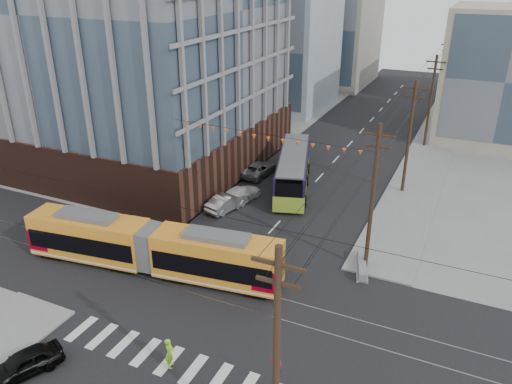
# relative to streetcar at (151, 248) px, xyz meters

# --- Properties ---
(ground) EXTENTS (160.00, 160.00, 0.00)m
(ground) POSITION_rel_streetcar_xyz_m (5.49, -4.27, -1.84)
(ground) COLOR slate
(office_building) EXTENTS (30.00, 25.00, 28.60)m
(office_building) POSITION_rel_streetcar_xyz_m (-16.51, 18.73, 12.46)
(office_building) COLOR #381E16
(office_building) RESTS_ON ground
(bg_bldg_nw_near) EXTENTS (18.00, 16.00, 18.00)m
(bg_bldg_nw_near) POSITION_rel_streetcar_xyz_m (-11.51, 47.73, 7.16)
(bg_bldg_nw_near) COLOR #8C99A5
(bg_bldg_nw_near) RESTS_ON ground
(bg_bldg_ne_near) EXTENTS (14.00, 14.00, 16.00)m
(bg_bldg_ne_near) POSITION_rel_streetcar_xyz_m (21.49, 43.73, 6.16)
(bg_bldg_ne_near) COLOR gray
(bg_bldg_ne_near) RESTS_ON ground
(bg_bldg_nw_far) EXTENTS (16.00, 18.00, 20.00)m
(bg_bldg_nw_far) POSITION_rel_streetcar_xyz_m (-8.51, 67.73, 8.16)
(bg_bldg_nw_far) COLOR gray
(bg_bldg_nw_far) RESTS_ON ground
(utility_pole_near) EXTENTS (0.30, 0.30, 11.00)m
(utility_pole_near) POSITION_rel_streetcar_xyz_m (13.99, -10.27, 3.66)
(utility_pole_near) COLOR black
(utility_pole_near) RESTS_ON ground
(utility_pole_far) EXTENTS (0.30, 0.30, 11.00)m
(utility_pole_far) POSITION_rel_streetcar_xyz_m (13.99, 51.73, 3.66)
(utility_pole_far) COLOR black
(utility_pole_far) RESTS_ON ground
(streetcar) EXTENTS (19.33, 5.19, 3.69)m
(streetcar) POSITION_rel_streetcar_xyz_m (0.00, 0.00, 0.00)
(streetcar) COLOR orange
(streetcar) RESTS_ON ground
(city_bus) EXTENTS (6.60, 13.21, 3.67)m
(city_bus) POSITION_rel_streetcar_xyz_m (3.81, 18.30, -0.01)
(city_bus) COLOR #1C1031
(city_bus) RESTS_ON ground
(black_sedan) EXTENTS (3.20, 4.38, 1.38)m
(black_sedan) POSITION_rel_streetcar_xyz_m (-0.25, -11.34, -1.15)
(black_sedan) COLOR black
(black_sedan) RESTS_ON ground
(parked_car_silver) EXTENTS (2.68, 4.78, 1.49)m
(parked_car_silver) POSITION_rel_streetcar_xyz_m (0.26, 11.07, -1.10)
(parked_car_silver) COLOR #BCBCBC
(parked_car_silver) RESTS_ON ground
(parked_car_white) EXTENTS (2.95, 5.17, 1.41)m
(parked_car_white) POSITION_rel_streetcar_xyz_m (0.52, 13.15, -1.14)
(parked_car_white) COLOR silver
(parked_car_white) RESTS_ON ground
(parked_car_grey) EXTENTS (2.61, 5.21, 1.42)m
(parked_car_grey) POSITION_rel_streetcar_xyz_m (-0.57, 19.61, -1.13)
(parked_car_grey) COLOR slate
(parked_car_grey) RESTS_ON ground
(pedestrian) EXTENTS (0.67, 0.80, 1.87)m
(pedestrian) POSITION_rel_streetcar_xyz_m (6.60, -7.57, -0.91)
(pedestrian) COLOR #A2FF23
(pedestrian) RESTS_ON ground
(stop_sign) EXTENTS (0.99, 0.99, 2.45)m
(stop_sign) POSITION_rel_streetcar_xyz_m (12.69, -7.02, -0.62)
(stop_sign) COLOR #A51224
(stop_sign) RESTS_ON ground
(jersey_barrier) EXTENTS (1.80, 3.74, 0.73)m
(jersey_barrier) POSITION_rel_streetcar_xyz_m (13.79, 6.47, -1.48)
(jersey_barrier) COLOR slate
(jersey_barrier) RESTS_ON ground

